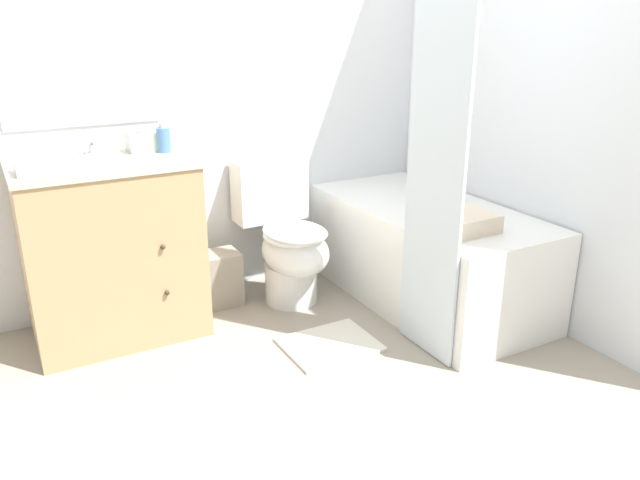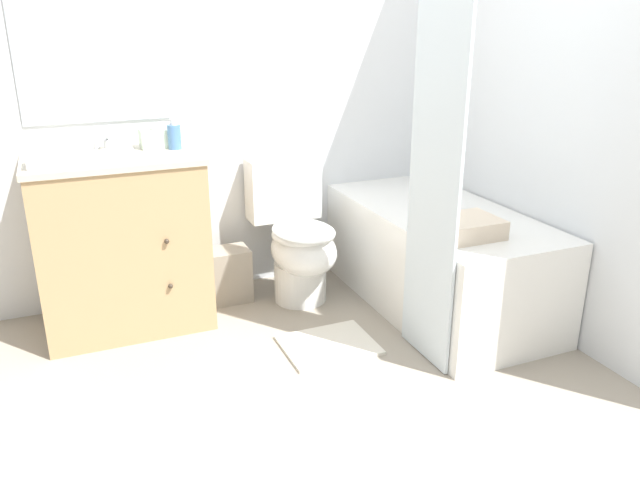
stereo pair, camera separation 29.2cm
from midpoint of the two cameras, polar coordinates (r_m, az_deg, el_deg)
ground_plane at (r=2.60m, az=8.37°, el=-16.52°), size 14.00×14.00×0.00m
wall_back at (r=3.55m, az=-4.40°, el=15.33°), size 8.00×0.06×2.50m
wall_right at (r=3.48m, az=20.42°, el=14.06°), size 0.05×2.57×2.50m
vanity_cabinet at (r=3.27m, az=-15.26°, el=-0.05°), size 0.82×0.58×0.90m
sink_faucet at (r=3.32m, az=-16.46°, el=8.64°), size 0.14×0.12×0.12m
toilet at (r=3.47m, az=0.28°, el=0.18°), size 0.41×0.64×0.77m
bathtub at (r=3.51m, az=13.08°, el=-1.59°), size 0.70×1.43×0.55m
shower_curtain at (r=2.74m, az=13.68°, el=8.36°), size 0.02×0.39×2.01m
wastebasket at (r=3.53m, az=-5.91°, el=-3.21°), size 0.22×0.18×0.30m
tissue_box at (r=3.27m, az=-12.35°, el=9.10°), size 0.15×0.14×0.12m
soap_dispenser at (r=3.21m, az=-10.64°, el=9.30°), size 0.07×0.07×0.15m
hand_towel_folded at (r=2.99m, az=-20.48°, el=6.97°), size 0.24×0.15×0.06m
bath_towel_folded at (r=3.03m, az=15.87°, el=1.07°), size 0.31×0.25×0.09m
bath_mat at (r=3.10m, az=3.52°, el=-9.62°), size 0.44×0.36×0.02m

